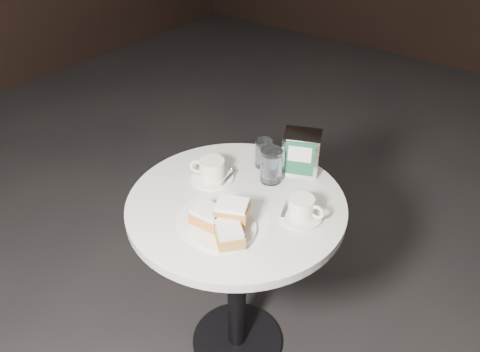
% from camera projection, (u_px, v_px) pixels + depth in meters
% --- Properties ---
extents(ground, '(7.00, 7.00, 0.00)m').
position_uv_depth(ground, '(237.00, 343.00, 1.92)').
color(ground, black).
rests_on(ground, ground).
extents(cafe_table, '(0.70, 0.70, 0.74)m').
position_uv_depth(cafe_table, '(236.00, 246.00, 1.60)').
color(cafe_table, black).
rests_on(cafe_table, ground).
extents(sugar_spill, '(0.32, 0.32, 0.00)m').
position_uv_depth(sugar_spill, '(223.00, 219.00, 1.41)').
color(sugar_spill, white).
rests_on(sugar_spill, cafe_table).
extents(beignet_plate, '(0.24, 0.24, 0.09)m').
position_uv_depth(beignet_plate, '(223.00, 223.00, 1.35)').
color(beignet_plate, silver).
rests_on(beignet_plate, cafe_table).
extents(coffee_cup_left, '(0.19, 0.19, 0.07)m').
position_uv_depth(coffee_cup_left, '(212.00, 171.00, 1.56)').
color(coffee_cup_left, white).
rests_on(coffee_cup_left, cafe_table).
extents(coffee_cup_right, '(0.15, 0.15, 0.07)m').
position_uv_depth(coffee_cup_right, '(301.00, 209.00, 1.40)').
color(coffee_cup_right, silver).
rests_on(coffee_cup_right, cafe_table).
extents(water_glass_left, '(0.07, 0.07, 0.10)m').
position_uv_depth(water_glass_left, '(264.00, 154.00, 1.62)').
color(water_glass_left, white).
rests_on(water_glass_left, cafe_table).
extents(water_glass_right, '(0.09, 0.09, 0.12)m').
position_uv_depth(water_glass_right, '(271.00, 166.00, 1.54)').
color(water_glass_right, white).
rests_on(water_glass_right, cafe_table).
extents(napkin_dispenser, '(0.15, 0.14, 0.14)m').
position_uv_depth(napkin_dispenser, '(301.00, 152.00, 1.58)').
color(napkin_dispenser, white).
rests_on(napkin_dispenser, cafe_table).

